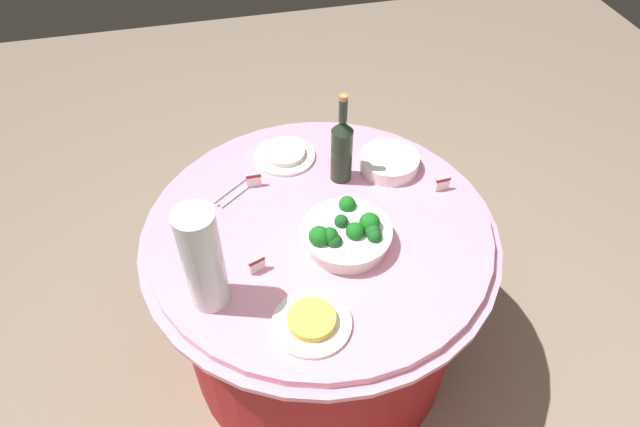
% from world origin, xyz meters
% --- Properties ---
extents(ground_plane, '(6.00, 6.00, 0.00)m').
position_xyz_m(ground_plane, '(0.00, 0.00, 0.00)').
color(ground_plane, gray).
extents(buffet_table, '(1.16, 1.16, 0.74)m').
position_xyz_m(buffet_table, '(0.00, 0.00, 0.38)').
color(buffet_table, maroon).
rests_on(buffet_table, ground_plane).
extents(broccoli_bowl, '(0.28, 0.28, 0.11)m').
position_xyz_m(broccoli_bowl, '(-0.06, 0.10, 0.78)').
color(broccoli_bowl, white).
rests_on(broccoli_bowl, buffet_table).
extents(plate_stack, '(0.21, 0.21, 0.05)m').
position_xyz_m(plate_stack, '(-0.30, -0.21, 0.77)').
color(plate_stack, white).
rests_on(plate_stack, buffet_table).
extents(wine_bottle, '(0.07, 0.07, 0.34)m').
position_xyz_m(wine_bottle, '(-0.12, -0.20, 0.87)').
color(wine_bottle, '#213120').
rests_on(wine_bottle, buffet_table).
extents(decorative_fruit_vase, '(0.11, 0.11, 0.34)m').
position_xyz_m(decorative_fruit_vase, '(0.37, 0.21, 0.89)').
color(decorative_fruit_vase, silver).
rests_on(decorative_fruit_vase, buffet_table).
extents(serving_tongs, '(0.15, 0.13, 0.01)m').
position_xyz_m(serving_tongs, '(0.25, -0.20, 0.74)').
color(serving_tongs, silver).
rests_on(serving_tongs, buffet_table).
extents(food_plate_rice, '(0.22, 0.22, 0.03)m').
position_xyz_m(food_plate_rice, '(0.05, -0.35, 0.75)').
color(food_plate_rice, white).
rests_on(food_plate_rice, buffet_table).
extents(food_plate_fried_egg, '(0.22, 0.22, 0.04)m').
position_xyz_m(food_plate_fried_egg, '(0.11, 0.36, 0.75)').
color(food_plate_fried_egg, white).
rests_on(food_plate_fried_egg, buffet_table).
extents(label_placard_front, '(0.05, 0.01, 0.05)m').
position_xyz_m(label_placard_front, '(0.18, -0.23, 0.77)').
color(label_placard_front, white).
rests_on(label_placard_front, buffet_table).
extents(label_placard_mid, '(0.05, 0.01, 0.05)m').
position_xyz_m(label_placard_mid, '(-0.44, -0.06, 0.77)').
color(label_placard_mid, white).
rests_on(label_placard_mid, buffet_table).
extents(label_placard_rear, '(0.05, 0.03, 0.05)m').
position_xyz_m(label_placard_rear, '(0.22, 0.14, 0.77)').
color(label_placard_rear, white).
rests_on(label_placard_rear, buffet_table).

